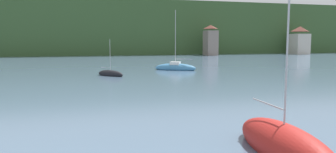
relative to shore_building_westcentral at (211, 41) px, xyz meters
The scene contains 6 objects.
wooded_hillside 46.45m from the shore_building_westcentral, 99.58° to the left, with size 352.00×70.47×32.91m.
shore_building_westcentral is the anchor object (origin of this frame).
shore_building_central 31.32m from the shore_building_westcentral, ahead, with size 5.12×5.10×8.98m.
sailboat_far_1 50.30m from the shore_building_westcentral, 118.96° to the right, with size 6.22×4.87×9.35m.
sailboat_far_3 60.32m from the shore_building_westcentral, 125.01° to the right, with size 3.48×3.98×4.91m.
sailboat_near_8 85.87m from the shore_building_westcentral, 111.04° to the right, with size 2.25×6.32×9.17m.
Camera 1 is at (-7.19, 19.49, 4.51)m, focal length 34.85 mm.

